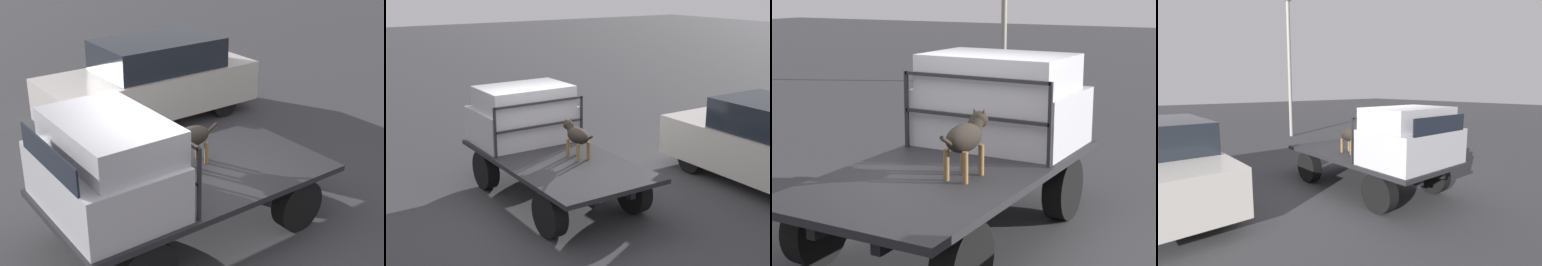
% 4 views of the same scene
% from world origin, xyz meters
% --- Properties ---
extents(ground_plane, '(80.00, 80.00, 0.00)m').
position_xyz_m(ground_plane, '(0.00, 0.00, 0.00)').
color(ground_plane, '#38383A').
extents(flatbed_truck, '(3.94, 2.00, 0.81)m').
position_xyz_m(flatbed_truck, '(0.00, 0.00, 0.60)').
color(flatbed_truck, black).
rests_on(flatbed_truck, ground).
extents(truck_cab, '(1.32, 1.88, 1.12)m').
position_xyz_m(truck_cab, '(1.23, 0.00, 1.34)').
color(truck_cab, '#B7B7BC').
rests_on(truck_cab, flatbed_truck).
extents(truck_headboard, '(0.04, 1.88, 0.93)m').
position_xyz_m(truck_headboard, '(0.53, 0.00, 1.42)').
color(truck_headboard, '#232326').
rests_on(truck_headboard, flatbed_truck).
extents(dog, '(0.90, 0.29, 0.68)m').
position_xyz_m(dog, '(-0.21, -0.32, 1.23)').
color(dog, brown).
rests_on(dog, flatbed_truck).
extents(parked_sedan, '(4.46, 1.72, 1.69)m').
position_xyz_m(parked_sedan, '(-1.77, -3.82, 0.84)').
color(parked_sedan, black).
rests_on(parked_sedan, ground).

